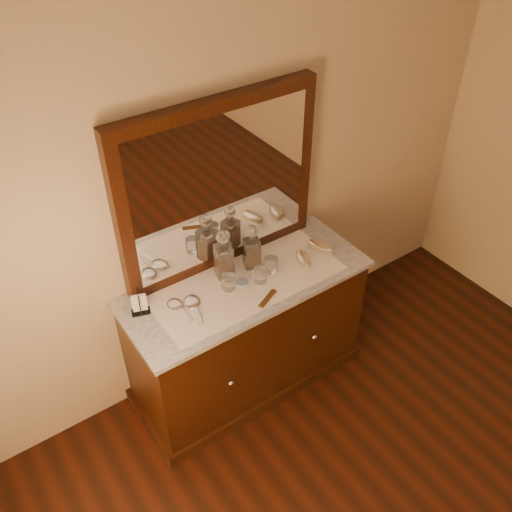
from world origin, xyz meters
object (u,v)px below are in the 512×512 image
Objects in this scene: pin_dish at (242,282)px; hand_mirror_outer at (177,306)px; decanter_left at (224,258)px; dresser_cabinet at (247,334)px; napkin_rack at (140,304)px; brush_near at (303,259)px; brush_far at (321,246)px; hand_mirror_inner at (193,304)px; comb at (267,298)px; decanter_right at (252,250)px; mirror_frame at (219,187)px.

pin_dish is 0.33× the size of hand_mirror_outer.
dresser_cabinet is at bearing -58.00° from decanter_left.
napkin_rack is 0.68× the size of hand_mirror_outer.
dresser_cabinet is 9.56× the size of napkin_rack.
napkin_rack is at bearing 169.92° from brush_near.
decanter_left is 0.38m from hand_mirror_outer.
hand_mirror_inner is at bearing 178.66° from brush_far.
brush_near is 0.75× the size of hand_mirror_inner.
pin_dish is at bearing 78.58° from comb.
decanter_left is at bearing 158.55° from brush_near.
dresser_cabinet is 0.60m from brush_near.
decanter_left reaches higher than hand_mirror_outer.
decanter_left is 0.62m from brush_far.
hand_mirror_inner is at bearing -167.86° from decanter_right.
decanter_left is at bearing 122.00° from dresser_cabinet.
hand_mirror_inner reaches higher than hand_mirror_outer.
hand_mirror_inner is (-0.45, -0.10, -0.10)m from decanter_right.
comb is 0.38m from brush_near.
napkin_rack is 0.62× the size of hand_mirror_inner.
napkin_rack is at bearing 167.92° from pin_dish.
decanter_left is (-0.07, 0.11, 0.56)m from dresser_cabinet.
comb is (0.01, -0.19, 0.45)m from dresser_cabinet.
decanter_right is 0.45m from brush_far.
pin_dish is at bearing -72.12° from decanter_left.
napkin_rack is (-0.60, -0.13, -0.44)m from mirror_frame.
decanter_right is 1.53× the size of brush_far.
mirror_frame reaches higher than brush_far.
comb is 1.06× the size of napkin_rack.
pin_dish is at bearing -143.66° from decanter_right.
comb is 0.88× the size of brush_near.
decanter_left is (-0.08, 0.31, 0.12)m from comb.
dresser_cabinet is at bearing -4.00° from hand_mirror_outer.
decanter_right is (0.18, -0.02, -0.01)m from decanter_left.
hand_mirror_inner reaches higher than pin_dish.
hand_mirror_inner is (-0.34, -0.25, -0.49)m from mirror_frame.
hand_mirror_inner reaches higher than dresser_cabinet.
decanter_right reaches higher than pin_dish.
brush_far is at bearing -6.98° from napkin_rack.
decanter_right is at bearing -6.94° from decanter_left.
hand_mirror_outer is (-0.42, 0.03, 0.45)m from dresser_cabinet.
hand_mirror_outer reaches higher than dresser_cabinet.
hand_mirror_outer is (0.17, -0.08, -0.05)m from napkin_rack.
brush_far is (0.42, -0.12, -0.09)m from decanter_right.
pin_dish is at bearing -12.08° from napkin_rack.
comb is 0.49m from hand_mirror_outer.
mirror_frame reaches higher than napkin_rack.
comb is 0.54m from brush_far.
hand_mirror_inner is at bearing 179.31° from pin_dish.
comb is (0.04, -0.19, -0.00)m from pin_dish.
mirror_frame is 0.75m from napkin_rack.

